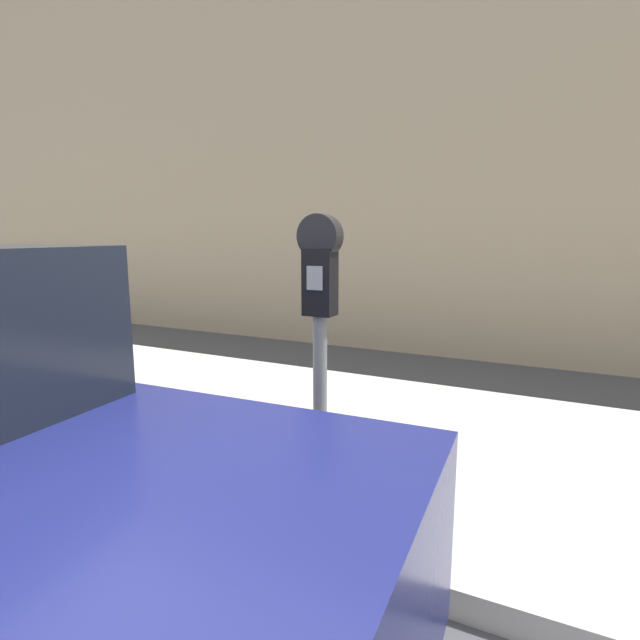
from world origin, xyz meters
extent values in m
cube|color=#BCB7AD|center=(0.00, 2.20, 0.07)|extent=(24.00, 2.80, 0.14)
cube|color=tan|center=(0.00, 5.45, 3.14)|extent=(24.00, 0.30, 6.28)
cylinder|color=slate|center=(0.36, 1.19, 0.66)|extent=(0.07, 0.07, 1.03)
cube|color=black|center=(0.36, 1.19, 1.34)|extent=(0.16, 0.11, 0.34)
cube|color=gray|center=(0.36, 1.13, 1.37)|extent=(0.09, 0.01, 0.12)
cylinder|color=black|center=(0.36, 1.19, 1.58)|extent=(0.22, 0.09, 0.22)
cylinder|color=black|center=(0.34, 0.36, 0.35)|extent=(0.72, 0.25, 0.71)
cylinder|color=#999EA3|center=(-2.43, 1.42, 0.51)|extent=(0.24, 0.24, 0.74)
sphere|color=#999EA3|center=(-2.43, 1.42, 0.94)|extent=(0.22, 0.22, 0.22)
camera|label=1|loc=(1.48, -1.08, 1.59)|focal=28.00mm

